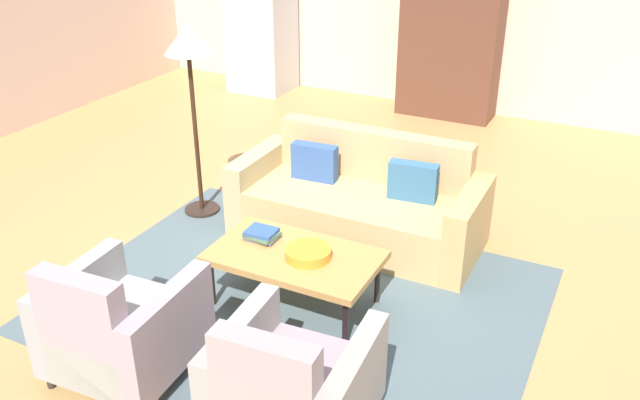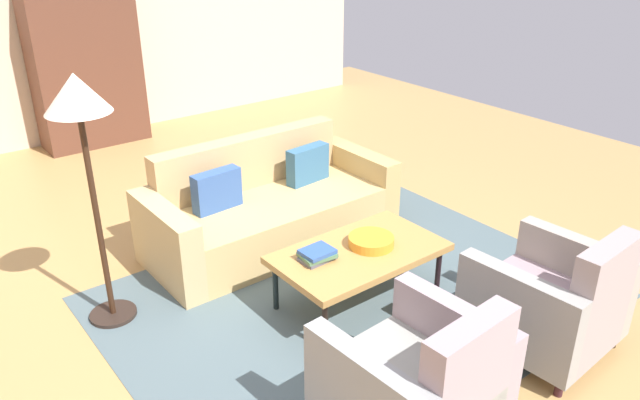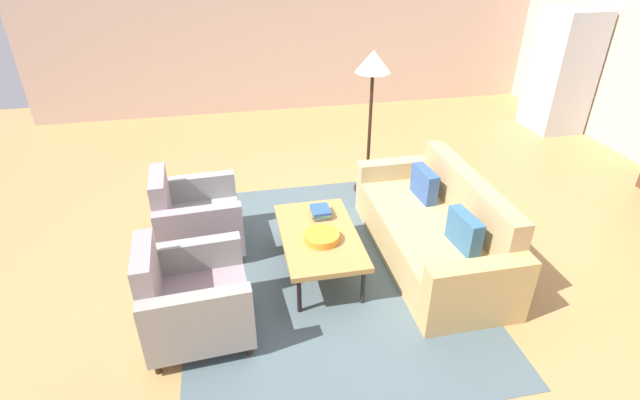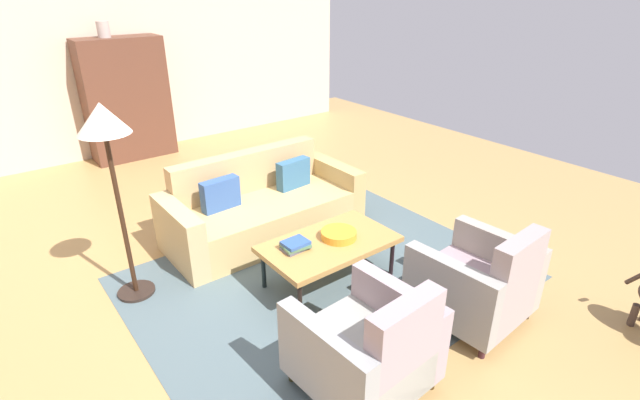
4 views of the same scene
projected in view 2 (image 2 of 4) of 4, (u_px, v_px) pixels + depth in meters
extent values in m
plane|color=#AC864E|center=(269.00, 290.00, 4.65)|extent=(10.55, 10.55, 0.00)
cube|color=beige|center=(55.00, 23.00, 7.20)|extent=(8.67, 0.12, 2.80)
cube|color=#4B5E63|center=(353.00, 297.00, 4.56)|extent=(3.40, 2.60, 0.01)
cube|color=tan|center=(273.00, 221.00, 5.22)|extent=(1.74, 0.90, 0.42)
cube|color=tan|center=(249.00, 184.00, 5.39)|extent=(1.74, 0.18, 0.86)
cube|color=tan|center=(359.00, 182.00, 5.72)|extent=(0.18, 0.90, 0.62)
cube|color=tan|center=(166.00, 245.00, 4.64)|extent=(0.18, 0.90, 0.62)
cube|color=#335F82|center=(308.00, 164.00, 5.39)|extent=(0.41, 0.16, 0.32)
cube|color=#32518D|center=(217.00, 190.00, 4.88)|extent=(0.41, 0.15, 0.32)
cylinder|color=black|center=(276.00, 287.00, 4.35)|extent=(0.04, 0.04, 0.37)
cylinder|color=black|center=(385.00, 242.00, 4.94)|extent=(0.04, 0.04, 0.37)
cylinder|color=black|center=(325.00, 325.00, 3.95)|extent=(0.04, 0.04, 0.37)
cylinder|color=black|center=(438.00, 271.00, 4.54)|extent=(0.04, 0.04, 0.37)
cube|color=#B48243|center=(359.00, 253.00, 4.36)|extent=(1.20, 0.70, 0.05)
cylinder|color=#38231E|center=(403.00, 363.00, 3.82)|extent=(0.05, 0.05, 0.10)
cube|color=gray|center=(410.00, 393.00, 3.30)|extent=(0.60, 0.83, 0.30)
cube|color=#9C8A91|center=(465.00, 391.00, 2.97)|extent=(0.57, 0.17, 0.78)
cube|color=gray|center=(452.00, 346.00, 3.44)|extent=(0.16, 0.81, 0.56)
cylinder|color=#2A2D13|center=(464.00, 334.00, 4.08)|extent=(0.05, 0.05, 0.10)
cylinder|color=#312218|center=(521.00, 296.00, 4.48)|extent=(0.05, 0.05, 0.10)
cylinder|color=#391C21|center=(559.00, 388.00, 3.61)|extent=(0.05, 0.05, 0.10)
cylinder|color=#332515|center=(613.00, 340.00, 4.02)|extent=(0.05, 0.05, 0.10)
cube|color=gray|center=(542.00, 312.00, 3.97)|extent=(0.61, 0.83, 0.30)
cube|color=gray|center=(600.00, 302.00, 3.64)|extent=(0.57, 0.17, 0.78)
cube|color=gray|center=(516.00, 316.00, 3.71)|extent=(0.17, 0.81, 0.56)
cube|color=#9C9288|center=(573.00, 276.00, 4.11)|extent=(0.17, 0.81, 0.56)
cylinder|color=orange|center=(371.00, 241.00, 4.39)|extent=(0.32, 0.32, 0.07)
cube|color=#50515F|center=(317.00, 258.00, 4.22)|extent=(0.24, 0.16, 0.03)
cube|color=#4A7251|center=(317.00, 255.00, 4.21)|extent=(0.25, 0.20, 0.03)
cube|color=#2D4F93|center=(317.00, 251.00, 4.20)|extent=(0.22, 0.18, 0.03)
cube|color=brown|center=(86.00, 69.00, 7.25)|extent=(1.20, 0.50, 1.80)
cube|color=#432813|center=(53.00, 69.00, 7.27)|extent=(0.56, 0.01, 1.51)
cube|color=#40341A|center=(104.00, 62.00, 7.60)|extent=(0.56, 0.01, 1.51)
cylinder|color=black|center=(113.00, 314.00, 4.34)|extent=(0.32, 0.32, 0.03)
cylinder|color=#311D12|center=(97.00, 220.00, 4.03)|extent=(0.04, 0.04, 1.45)
cone|color=beige|center=(76.00, 93.00, 3.67)|extent=(0.40, 0.40, 0.24)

